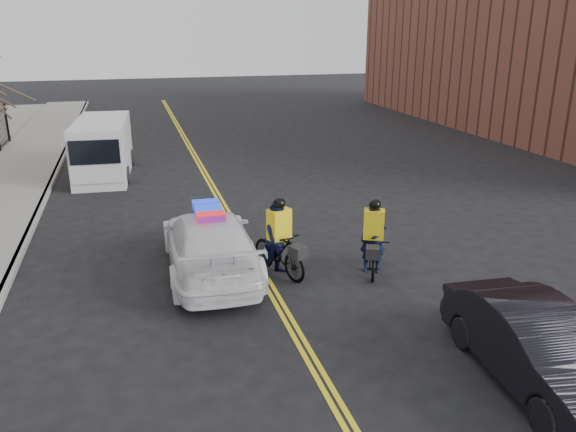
% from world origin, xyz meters
% --- Properties ---
extents(ground, '(120.00, 120.00, 0.00)m').
position_xyz_m(ground, '(0.00, 0.00, 0.00)').
color(ground, black).
rests_on(ground, ground).
extents(center_line_left, '(0.10, 60.00, 0.01)m').
position_xyz_m(center_line_left, '(-0.08, 8.00, 0.01)').
color(center_line_left, yellow).
rests_on(center_line_left, ground).
extents(center_line_right, '(0.10, 60.00, 0.01)m').
position_xyz_m(center_line_right, '(0.08, 8.00, 0.01)').
color(center_line_right, yellow).
rests_on(center_line_right, ground).
extents(curb, '(0.20, 60.00, 0.15)m').
position_xyz_m(curb, '(-6.00, 8.00, 0.07)').
color(curb, gray).
rests_on(curb, ground).
extents(building_across, '(12.00, 30.00, 11.00)m').
position_xyz_m(building_across, '(22.00, 18.00, 5.50)').
color(building_across, brown).
rests_on(building_across, ground).
extents(police_cruiser, '(2.29, 5.35, 1.70)m').
position_xyz_m(police_cruiser, '(-1.20, 2.45, 0.78)').
color(police_cruiser, white).
rests_on(police_cruiser, ground).
extents(dark_sedan, '(1.79, 4.34, 1.40)m').
position_xyz_m(dark_sedan, '(3.47, -3.72, 0.70)').
color(dark_sedan, black).
rests_on(dark_sedan, ground).
extents(cargo_van, '(2.37, 5.53, 2.26)m').
position_xyz_m(cargo_van, '(-4.01, 13.18, 1.11)').
color(cargo_van, silver).
rests_on(cargo_van, ground).
extents(cyclist_near, '(1.43, 2.04, 1.90)m').
position_xyz_m(cyclist_near, '(2.70, 1.36, 0.66)').
color(cyclist_near, black).
rests_on(cyclist_near, ground).
extents(cyclist_far, '(1.29, 2.04, 2.00)m').
position_xyz_m(cyclist_far, '(0.42, 1.81, 0.79)').
color(cyclist_far, black).
rests_on(cyclist_far, ground).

